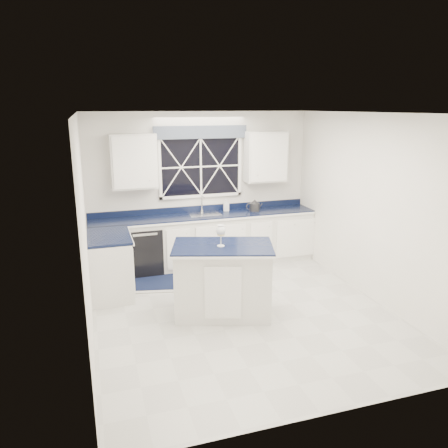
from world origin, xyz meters
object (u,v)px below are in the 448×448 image
object	(u,v)px
dishwasher	(144,249)
soap_bottle	(226,205)
kettle	(254,206)
wine_glass	(221,232)
faucet	(202,203)
island	(223,280)

from	to	relation	value
dishwasher	soap_bottle	world-z (taller)	soap_bottle
dishwasher	soap_bottle	xyz separation A→B (m)	(1.54, 0.16, 0.64)
kettle	wine_glass	size ratio (longest dim) A/B	1.01
faucet	kettle	world-z (taller)	faucet
faucet	island	world-z (taller)	faucet
island	soap_bottle	bearing A→B (deg)	88.07
dishwasher	kettle	size ratio (longest dim) A/B	2.79
faucet	kettle	distance (m)	0.95
dishwasher	island	size ratio (longest dim) A/B	0.55
wine_glass	kettle	bearing A→B (deg)	57.57
faucet	soap_bottle	distance (m)	0.45
soap_bottle	island	bearing A→B (deg)	-108.83
dishwasher	kettle	world-z (taller)	kettle
island	wine_glass	xyz separation A→B (m)	(-0.03, -0.02, 0.69)
soap_bottle	dishwasher	bearing A→B (deg)	-174.20
island	wine_glass	world-z (taller)	wine_glass
faucet	island	distance (m)	2.22
island	soap_bottle	world-z (taller)	soap_bottle
dishwasher	soap_bottle	size ratio (longest dim) A/B	3.79
island	kettle	bearing A→B (deg)	74.86
faucet	wine_glass	distance (m)	2.17
faucet	kettle	bearing A→B (deg)	-13.04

